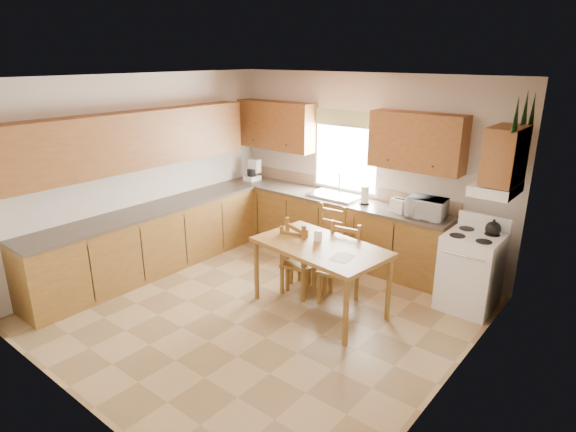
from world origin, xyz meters
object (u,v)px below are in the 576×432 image
Objects in this scene: dining_table at (320,277)px; chair_near_right at (306,257)px; chair_near_left at (298,259)px; chair_far_left at (326,244)px; chair_far_right at (339,266)px; stove at (470,272)px; microwave at (426,208)px.

chair_near_right reaches higher than dining_table.
chair_near_left is 0.56m from chair_far_left.
stove is at bearing 26.09° from chair_far_right.
chair_near_right is at bearing -87.21° from chair_far_left.
chair_near_right reaches higher than chair_far_right.
stove is at bearing -25.50° from microwave.
stove is 0.59× the size of dining_table.
microwave is (-0.73, 0.27, 0.60)m from stove.
chair_near_left is at bearing 164.57° from dining_table.
dining_table is 0.44m from chair_near_right.
chair_far_right is (-1.29, -0.89, 0.03)m from stove.
chair_near_left reaches higher than dining_table.
chair_far_right is at bearing -145.42° from stove.
dining_table is (-0.64, -1.44, -0.64)m from microwave.
chair_near_left is 0.12m from chair_near_right.
microwave is 0.45× the size of chair_far_right.
chair_near_right is 1.01× the size of chair_far_right.
chair_near_right is 1.00× the size of chair_far_left.
dining_table is at bearing -114.53° from chair_far_right.
chair_near_right is (-1.74, -0.95, 0.04)m from stove.
dining_table is 1.55× the size of chair_near_right.
chair_near_left is 0.92× the size of chair_far_left.
chair_far_right is (-0.56, -1.16, -0.56)m from microwave.
dining_table is at bearing 141.43° from chair_near_left.
chair_far_left reaches higher than stove.
chair_near_right is at bearing -151.46° from stove.
microwave is at bearing 73.05° from dining_table.
chair_far_left is 0.71m from chair_far_right.
microwave is at bearing 159.49° from stove.
chair_far_left reaches higher than chair_far_right.
chair_far_right is at bearing -47.00° from chair_far_left.
microwave is at bearing -148.15° from chair_near_left.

